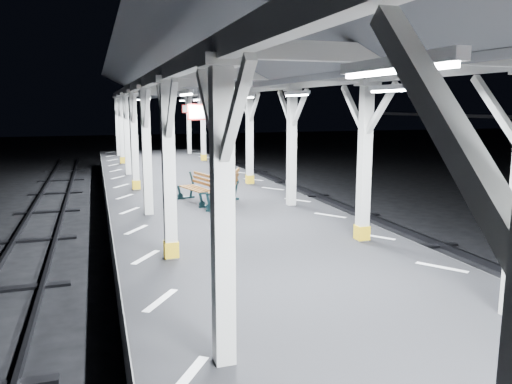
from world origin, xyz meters
TOP-DOWN VIEW (x-y plane):
  - ground at (0.00, 0.00)m, footprint 120.00×120.00m
  - platform at (0.00, 0.00)m, footprint 6.00×50.00m
  - hazard_stripes_left at (-2.45, 0.00)m, footprint 1.00×48.00m
  - hazard_stripes_right at (2.45, 0.00)m, footprint 1.00×48.00m
  - canopy at (0.00, -0.02)m, footprint 5.40×49.00m
  - bench_mid at (-0.42, 7.19)m, footprint 0.93×1.63m
  - bench_far at (0.24, 6.48)m, footprint 1.34×1.95m

SIDE VIEW (x-z plane):
  - ground at x=0.00m, z-range 0.00..0.00m
  - platform at x=0.00m, z-range 0.00..1.00m
  - hazard_stripes_left at x=-2.45m, z-range 1.00..1.01m
  - hazard_stripes_right at x=2.45m, z-range 1.00..1.01m
  - bench_mid at x=-0.42m, z-range 1.03..1.86m
  - bench_far at x=0.24m, z-range 1.03..2.03m
  - canopy at x=0.00m, z-range 2.23..6.88m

